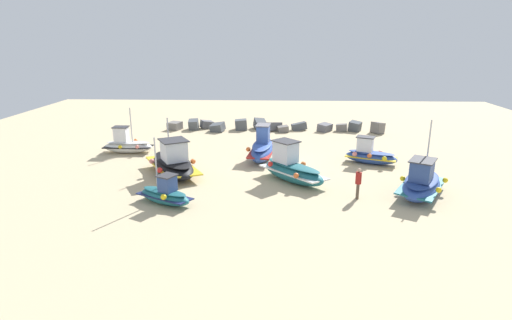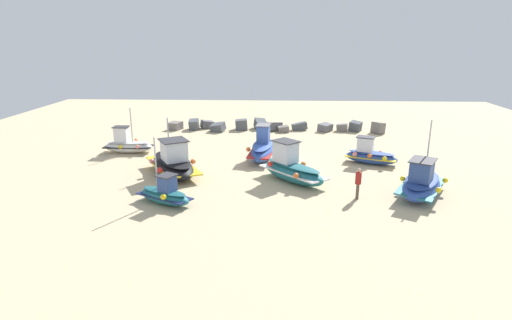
{
  "view_description": "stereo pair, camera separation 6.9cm",
  "coord_description": "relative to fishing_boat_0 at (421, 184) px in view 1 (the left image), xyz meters",
  "views": [
    {
      "loc": [
        0.22,
        -28.43,
        8.4
      ],
      "look_at": [
        -0.84,
        -3.19,
        0.9
      ],
      "focal_mm": 29.2,
      "sensor_mm": 36.0,
      "label": 1
    },
    {
      "loc": [
        0.29,
        -28.42,
        8.4
      ],
      "look_at": [
        -0.84,
        -3.19,
        0.9
      ],
      "focal_mm": 29.2,
      "sensor_mm": 36.0,
      "label": 2
    }
  ],
  "objects": [
    {
      "name": "fishing_boat_0",
      "position": [
        0.0,
        0.0,
        0.0
      ],
      "size": [
        3.84,
        4.76,
        4.16
      ],
      "rotation": [
        0.0,
        0.0,
        4.19
      ],
      "color": "#2D4C9E",
      "rests_on": "ground_plane"
    },
    {
      "name": "ground_plane",
      "position": [
        -8.36,
        6.68,
        -0.71
      ],
      "size": [
        57.21,
        57.21,
        0.0
      ],
      "primitive_type": "plane",
      "color": "#C6B289"
    },
    {
      "name": "fishing_boat_5",
      "position": [
        -8.88,
        6.88,
        0.06
      ],
      "size": [
        2.25,
        4.75,
        2.44
      ],
      "rotation": [
        0.0,
        0.0,
        1.45
      ],
      "color": "#2D4C9E",
      "rests_on": "ground_plane"
    },
    {
      "name": "fishing_boat_3",
      "position": [
        -14.43,
        3.09,
        0.04
      ],
      "size": [
        4.51,
        5.6,
        3.58
      ],
      "rotation": [
        0.0,
        0.0,
        5.24
      ],
      "color": "black",
      "rests_on": "ground_plane"
    },
    {
      "name": "fishing_boat_6",
      "position": [
        -13.73,
        -1.72,
        -0.18
      ],
      "size": [
        3.31,
        2.47,
        3.54
      ],
      "rotation": [
        0.0,
        0.0,
        5.8
      ],
      "color": "#1E6670",
      "rests_on": "ground_plane"
    },
    {
      "name": "fishing_boat_2",
      "position": [
        -6.98,
        2.08,
        0.09
      ],
      "size": [
        4.31,
        4.44,
        2.48
      ],
      "rotation": [
        0.0,
        0.0,
        2.33
      ],
      "color": "#1E6670",
      "rests_on": "ground_plane"
    },
    {
      "name": "fishing_boat_1",
      "position": [
        -19.09,
        8.09,
        -0.1
      ],
      "size": [
        3.67,
        1.87,
        3.44
      ],
      "rotation": [
        0.0,
        0.0,
        3.13
      ],
      "color": "white",
      "rests_on": "ground_plane"
    },
    {
      "name": "breakwater_rocks",
      "position": [
        -8.82,
        16.33,
        -0.31
      ],
      "size": [
        20.04,
        2.95,
        1.22
      ],
      "color": "slate",
      "rests_on": "ground_plane"
    },
    {
      "name": "fishing_boat_4",
      "position": [
        -1.45,
        6.02,
        -0.11
      ],
      "size": [
        3.73,
        2.52,
        1.89
      ],
      "rotation": [
        0.0,
        0.0,
        2.76
      ],
      "color": "#2D4C9E",
      "rests_on": "ground_plane"
    },
    {
      "name": "person_walking",
      "position": [
        -3.55,
        -0.57,
        0.28
      ],
      "size": [
        0.32,
        0.32,
        1.71
      ],
      "rotation": [
        0.0,
        0.0,
        3.1
      ],
      "color": "brown",
      "rests_on": "ground_plane"
    }
  ]
}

